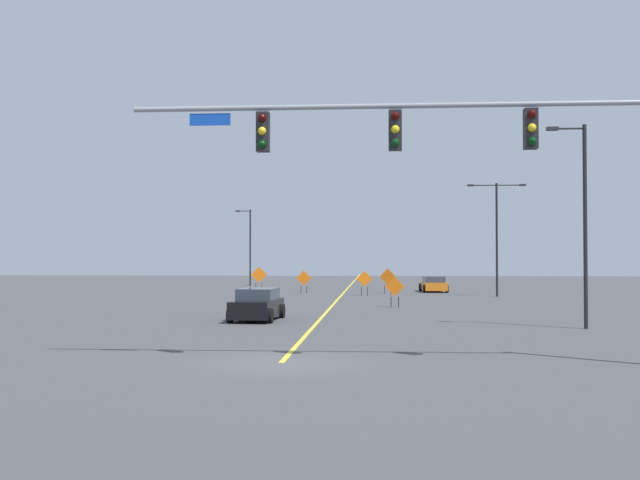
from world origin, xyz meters
TOP-DOWN VIEW (x-y plane):
  - ground at (0.00, 0.00)m, footprint 196.45×196.45m
  - road_centre_stripe at (0.00, 54.57)m, footprint 0.16×109.14m
  - traffic_signal_assembly at (4.95, -0.02)m, footprint 14.07×0.44m
  - street_lamp_far_left at (10.58, 10.35)m, footprint 1.54×0.24m
  - street_lamp_far_right at (11.24, 35.12)m, footprint 4.16×0.24m
  - street_lamp_near_right at (-10.04, 54.76)m, footprint 1.56×0.24m
  - construction_sign_left_lane at (-3.14, 39.75)m, footprint 1.19×0.10m
  - construction_sign_right_shoulder at (3.47, 38.47)m, footprint 1.25×0.29m
  - construction_sign_left_shoulder at (3.59, 22.66)m, footprint 1.08×0.07m
  - construction_sign_right_lane at (1.72, 35.83)m, footprint 1.14×0.27m
  - construction_sign_median_near at (-7.38, 43.95)m, footprint 1.33×0.37m
  - car_orange_near at (7.27, 42.50)m, footprint 2.17×4.49m
  - car_black_passing at (-2.74, 13.45)m, footprint 2.12×4.22m

SIDE VIEW (x-z plane):
  - ground at x=0.00m, z-range 0.00..0.00m
  - road_centre_stripe at x=0.00m, z-range 0.00..0.01m
  - car_orange_near at x=7.27m, z-range -0.03..1.27m
  - car_black_passing at x=-2.74m, z-range -0.03..1.38m
  - construction_sign_left_shoulder at x=3.59m, z-range 0.21..1.92m
  - construction_sign_left_lane at x=-3.14m, z-range 0.21..1.99m
  - construction_sign_right_lane at x=1.72m, z-range 0.23..2.05m
  - construction_sign_right_shoulder at x=3.47m, z-range 0.26..2.23m
  - construction_sign_median_near at x=-7.38m, z-range 0.25..2.28m
  - street_lamp_near_right at x=-10.04m, z-range 0.38..8.02m
  - street_lamp_far_left at x=10.58m, z-range 0.38..8.39m
  - street_lamp_far_right at x=11.24m, z-range 0.80..8.97m
  - traffic_signal_assembly at x=4.95m, z-range 1.92..9.22m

